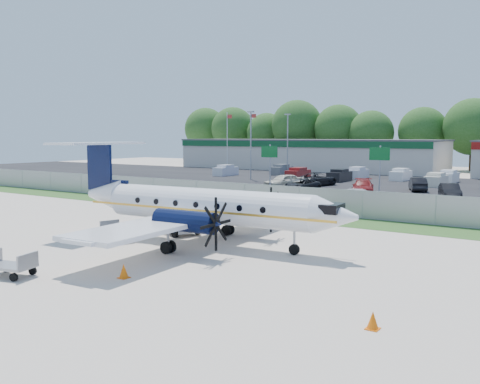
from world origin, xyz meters
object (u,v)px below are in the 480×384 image
Objects in this scene: aircraft at (202,205)px; baggage_cart_near at (117,232)px; baggage_cart_far at (9,265)px; pushback_tug at (179,223)px.

baggage_cart_near is (-4.46, -2.00, -1.62)m from aircraft.
baggage_cart_far is at bearing -75.14° from baggage_cart_near.
aircraft is 10.28m from baggage_cart_far.
baggage_cart_far is (0.54, -11.37, -0.17)m from pushback_tug.
pushback_tug is at bearing 66.05° from baggage_cart_near.
pushback_tug is 1.29× the size of baggage_cart_near.
aircraft reaches higher than pushback_tug.
baggage_cart_far is at bearing -87.29° from pushback_tug.
baggage_cart_near is 1.00× the size of baggage_cart_far.
pushback_tug is 1.28× the size of baggage_cart_far.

